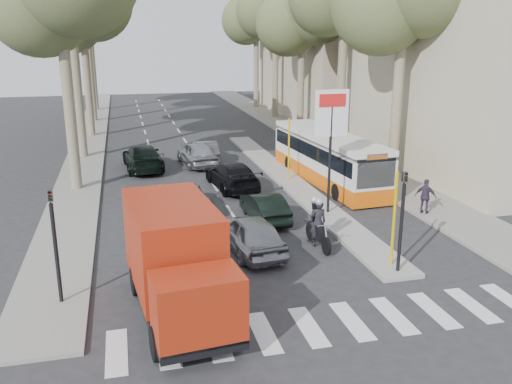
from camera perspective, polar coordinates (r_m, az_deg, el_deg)
ground at (r=19.22m, az=3.86°, el=-7.83°), size 120.00×120.00×0.00m
sidewalk_right at (r=44.67m, az=4.68°, el=6.18°), size 3.20×70.00×0.12m
median_left at (r=45.43m, az=-16.99°, el=5.69°), size 2.40×64.00×0.12m
traffic_island at (r=30.04m, az=3.42°, el=1.27°), size 1.50×26.00×0.16m
building_near at (r=35.54m, az=23.28°, el=16.88°), size 11.00×18.00×18.00m
building_far at (r=54.85m, az=8.91°, el=16.24°), size 11.00×20.00×16.00m
billboard at (r=23.73m, az=7.88°, el=6.08°), size 1.50×12.10×5.60m
traffic_light_island at (r=18.30m, az=15.20°, el=-1.32°), size 0.16×0.41×3.60m
traffic_light_left at (r=16.71m, az=-20.55°, el=-3.48°), size 0.16×0.41×3.60m
tree_l_c at (r=44.91m, az=-17.78°, el=18.34°), size 7.40×7.20×13.71m
tree_l_e at (r=60.92m, az=-17.15°, el=18.30°), size 7.40×7.20×14.49m
tree_r_c at (r=45.22m, az=5.04°, el=18.55°), size 7.40×7.20×13.32m
tree_r_e at (r=60.66m, az=0.12°, el=18.66°), size 7.40×7.20×14.10m
silver_hatchback at (r=20.20m, az=-0.56°, el=-4.40°), size 2.14×4.33×1.42m
dark_hatchback at (r=23.57m, az=0.91°, el=-1.59°), size 1.50×3.77×1.22m
queue_car_a at (r=25.16m, az=-7.59°, el=-0.58°), size 2.32×4.52×1.22m
queue_car_b at (r=28.51m, az=-2.51°, el=1.74°), size 2.44×4.99×1.40m
queue_car_c at (r=33.78m, az=-6.21°, el=4.06°), size 2.31×4.62×1.51m
queue_car_d at (r=34.63m, az=-5.40°, el=4.27°), size 1.65×4.23×1.37m
queue_car_e at (r=33.25m, az=-11.83°, el=3.60°), size 2.48×5.31×1.50m
red_truck at (r=15.69m, az=-8.35°, el=-7.02°), size 2.82×6.14×3.17m
city_bus at (r=29.86m, az=7.55°, el=3.73°), size 2.99×10.46×2.72m
motorcycle at (r=20.91m, az=6.33°, el=-3.24°), size 0.84×2.31×1.96m
pedestrian_near at (r=25.21m, az=17.42°, el=-0.46°), size 0.99×0.96×1.58m
pedestrian_far at (r=32.14m, az=10.19°, el=3.72°), size 1.24×1.00×1.76m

